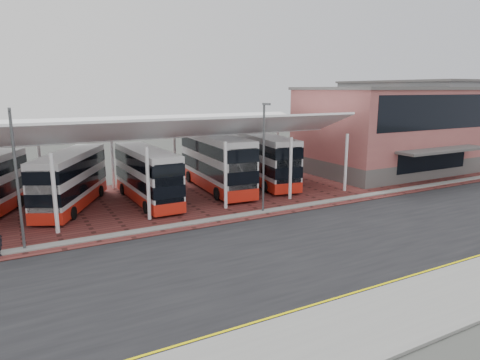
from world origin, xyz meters
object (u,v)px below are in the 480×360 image
Objects in this scene: terminal at (388,129)px; bus_3 at (147,176)px; bus_4 at (216,162)px; bus_5 at (263,159)px; bus_2 at (71,180)px.

bus_3 is (-27.65, -0.57, -2.46)m from terminal.
bus_4 is (-20.84, 0.78, -2.14)m from terminal.
bus_4 reaches higher than bus_5.
bus_5 is at bearing 28.21° from bus_2.
bus_4 is at bearing -169.92° from bus_5.
bus_5 is at bearing 5.58° from bus_4.
bus_4 is at bearing 177.86° from terminal.
terminal is 1.51× the size of bus_4.
terminal is at bearing 0.29° from bus_3.
bus_4 is (12.44, 0.28, 0.33)m from bus_2.
bus_3 is at bearing -164.29° from bus_4.
bus_4 reaches higher than bus_2.
bus_4 reaches higher than bus_3.
bus_3 is 0.90× the size of bus_5.
bus_2 is 12.45m from bus_4.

